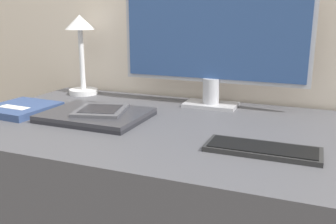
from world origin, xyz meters
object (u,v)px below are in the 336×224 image
(desk_lamp, at_px, (81,43))
(notebook, at_px, (21,109))
(keyboard, at_px, (262,149))
(monitor, at_px, (213,35))
(ereader, at_px, (101,110))
(laptop, at_px, (96,115))

(desk_lamp, bearing_deg, notebook, -95.11)
(keyboard, distance_m, notebook, 0.81)
(monitor, relative_size, desk_lamp, 2.08)
(monitor, xyz_separation_m, desk_lamp, (-0.54, 0.01, -0.04))
(keyboard, distance_m, ereader, 0.52)
(desk_lamp, relative_size, notebook, 1.45)
(keyboard, height_order, ereader, ereader)
(keyboard, bearing_deg, desk_lamp, 152.60)
(laptop, bearing_deg, keyboard, -11.01)
(notebook, bearing_deg, laptop, 4.73)
(notebook, bearing_deg, ereader, 5.82)
(monitor, bearing_deg, notebook, -151.11)
(monitor, height_order, keyboard, monitor)
(monitor, bearing_deg, desk_lamp, 179.06)
(monitor, height_order, laptop, monitor)
(laptop, xyz_separation_m, desk_lamp, (-0.25, 0.30, 0.20))
(ereader, bearing_deg, notebook, -174.18)
(keyboard, relative_size, notebook, 1.24)
(laptop, relative_size, desk_lamp, 1.00)
(ereader, relative_size, desk_lamp, 0.60)
(monitor, relative_size, keyboard, 2.42)
(ereader, distance_m, desk_lamp, 0.43)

